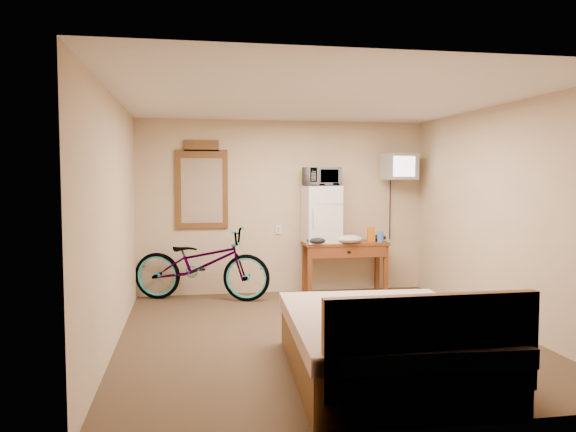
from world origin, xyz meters
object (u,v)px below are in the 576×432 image
object	(u,v)px
mini_fridge	(322,214)
crt_television	(399,167)
bed	(386,344)
desk	(345,251)
bicycle	(202,264)
blue_cup	(380,237)
microwave	(322,177)
wall_mirror	(202,186)

from	to	relation	value
mini_fridge	crt_television	size ratio (longest dim) A/B	1.36
crt_television	bed	distance (m)	3.99
desk	crt_television	distance (m)	1.46
mini_fridge	bicycle	bearing A→B (deg)	-176.77
blue_cup	crt_television	size ratio (longest dim) A/B	0.26
desk	bed	distance (m)	3.45
crt_television	microwave	bearing A→B (deg)	178.84
blue_cup	bed	world-z (taller)	blue_cup
wall_mirror	bicycle	distance (m)	1.11
blue_cup	bed	xyz separation A→B (m)	(-1.11, -3.30, -0.53)
mini_fridge	blue_cup	distance (m)	0.91
blue_cup	crt_television	world-z (taller)	crt_television
blue_cup	wall_mirror	size ratio (longest dim) A/B	0.12
mini_fridge	blue_cup	bearing A→B (deg)	-7.92
microwave	bicycle	xyz separation A→B (m)	(-1.71, -0.10, -1.19)
mini_fridge	bicycle	xyz separation A→B (m)	(-1.71, -0.10, -0.66)
microwave	bed	size ratio (longest dim) A/B	0.22
crt_television	bicycle	distance (m)	3.16
bed	microwave	bearing A→B (deg)	85.62
blue_cup	bicycle	bearing A→B (deg)	179.53
crt_television	wall_mirror	world-z (taller)	wall_mirror
microwave	bicycle	size ratio (longest dim) A/B	0.25
blue_cup	wall_mirror	world-z (taller)	wall_mirror
desk	bed	world-z (taller)	bed
microwave	bed	distance (m)	3.70
mini_fridge	bicycle	size ratio (longest dim) A/B	0.43
wall_mirror	bed	distance (m)	4.11
desk	bicycle	world-z (taller)	bicycle
mini_fridge	microwave	world-z (taller)	microwave
desk	crt_television	size ratio (longest dim) A/B	2.04
desk	bed	size ratio (longest dim) A/B	0.56
bicycle	wall_mirror	bearing A→B (deg)	13.39
wall_mirror	mini_fridge	bearing A→B (deg)	-7.65
blue_cup	bed	bearing A→B (deg)	-108.54
microwave	desk	bearing A→B (deg)	-17.63
blue_cup	microwave	bearing A→B (deg)	172.07
microwave	wall_mirror	world-z (taller)	wall_mirror
crt_television	bed	size ratio (longest dim) A/B	0.27
microwave	bicycle	distance (m)	2.09
blue_cup	desk	bearing A→B (deg)	171.43
blue_cup	crt_television	distance (m)	1.06
desk	wall_mirror	size ratio (longest dim) A/B	0.98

